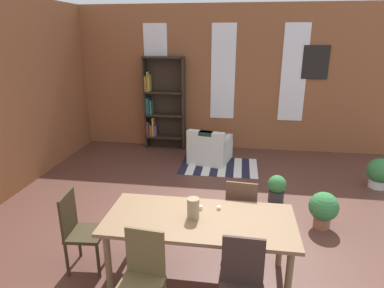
% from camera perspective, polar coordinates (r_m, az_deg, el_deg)
% --- Properties ---
extents(ground_plane, '(10.54, 10.54, 0.00)m').
position_cam_1_polar(ground_plane, '(4.54, 1.64, -17.07)').
color(ground_plane, brown).
extents(back_wall_brick, '(7.74, 0.12, 3.29)m').
position_cam_1_polar(back_wall_brick, '(7.87, 5.37, 11.05)').
color(back_wall_brick, brown).
rests_on(back_wall_brick, ground).
extents(window_pane_0, '(0.55, 0.02, 2.14)m').
position_cam_1_polar(window_pane_0, '(8.02, -6.18, 12.34)').
color(window_pane_0, white).
extents(window_pane_1, '(0.55, 0.02, 2.14)m').
position_cam_1_polar(window_pane_1, '(7.78, 5.37, 12.19)').
color(window_pane_1, white).
extents(window_pane_2, '(0.55, 0.02, 2.14)m').
position_cam_1_polar(window_pane_2, '(7.85, 17.14, 11.54)').
color(window_pane_2, white).
extents(dining_table, '(2.03, 0.91, 0.77)m').
position_cam_1_polar(dining_table, '(3.66, 1.29, -13.77)').
color(dining_table, brown).
rests_on(dining_table, ground).
extents(vase_on_table, '(0.13, 0.13, 0.23)m').
position_cam_1_polar(vase_on_table, '(3.57, 0.21, -11.01)').
color(vase_on_table, '#998466').
rests_on(vase_on_table, dining_table).
extents(tealight_candle_0, '(0.04, 0.04, 0.04)m').
position_cam_1_polar(tealight_candle_0, '(3.78, 1.48, -10.87)').
color(tealight_candle_0, silver).
rests_on(tealight_candle_0, dining_table).
extents(tealight_candle_1, '(0.04, 0.04, 0.03)m').
position_cam_1_polar(tealight_candle_1, '(3.79, 4.66, -10.90)').
color(tealight_candle_1, silver).
rests_on(tealight_candle_1, dining_table).
extents(dining_chair_far_right, '(0.43, 0.43, 0.95)m').
position_cam_1_polar(dining_chair_far_right, '(4.32, 8.48, -11.27)').
color(dining_chair_far_right, brown).
rests_on(dining_chair_far_right, ground).
extents(dining_chair_head_left, '(0.43, 0.43, 0.95)m').
position_cam_1_polar(dining_chair_head_left, '(4.13, -18.83, -13.63)').
color(dining_chair_head_left, '#362B19').
rests_on(dining_chair_head_left, ground).
extents(dining_chair_near_left, '(0.44, 0.44, 0.95)m').
position_cam_1_polar(dining_chair_near_left, '(3.30, -8.68, -21.74)').
color(dining_chair_near_left, brown).
rests_on(dining_chair_near_left, ground).
extents(dining_chair_near_right, '(0.41, 0.41, 0.95)m').
position_cam_1_polar(dining_chair_near_right, '(3.20, 8.52, -23.28)').
color(dining_chair_near_right, '#3A2824').
rests_on(dining_chair_near_right, ground).
extents(bookshelf_tall, '(0.96, 0.30, 2.17)m').
position_cam_1_polar(bookshelf_tall, '(7.93, -5.18, 6.93)').
color(bookshelf_tall, '#2D2319').
rests_on(bookshelf_tall, ground).
extents(armchair_white, '(0.95, 0.95, 0.75)m').
position_cam_1_polar(armchair_white, '(7.16, 3.07, -0.90)').
color(armchair_white, silver).
rests_on(armchair_white, ground).
extents(potted_plant_by_shelf, '(0.41, 0.41, 0.54)m').
position_cam_1_polar(potted_plant_by_shelf, '(5.09, 21.73, -10.26)').
color(potted_plant_by_shelf, '#9E6042').
rests_on(potted_plant_by_shelf, ground).
extents(potted_plant_corner, '(0.44, 0.44, 0.55)m').
position_cam_1_polar(potted_plant_corner, '(6.81, 29.63, -4.27)').
color(potted_plant_corner, silver).
rests_on(potted_plant_corner, ground).
extents(potted_plant_window, '(0.30, 0.30, 0.46)m').
position_cam_1_polar(potted_plant_window, '(5.65, 14.40, -7.33)').
color(potted_plant_window, '#333338').
rests_on(potted_plant_window, ground).
extents(striped_rug, '(1.60, 1.08, 0.01)m').
position_cam_1_polar(striped_rug, '(6.99, 4.63, -3.83)').
color(striped_rug, '#1E1E33').
rests_on(striped_rug, ground).
extents(framed_picture, '(0.56, 0.03, 0.72)m').
position_cam_1_polar(framed_picture, '(7.90, 20.54, 13.05)').
color(framed_picture, black).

